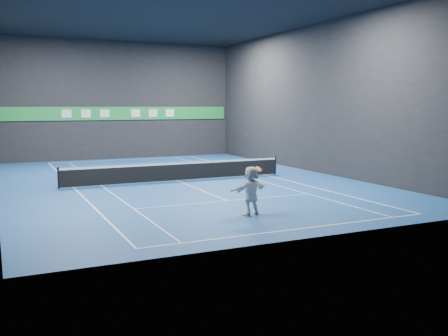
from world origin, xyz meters
name	(u,v)px	position (x,y,z in m)	size (l,w,h in m)	color
ground	(177,181)	(0.00, 0.00, 0.00)	(26.00, 26.00, 0.00)	#19488D
ceiling	(175,11)	(0.00, 0.00, 9.00)	(26.00, 26.00, 0.00)	black
wall_back	(120,100)	(0.00, 13.00, 4.50)	(18.00, 0.10, 9.00)	black
wall_front	(321,91)	(0.00, -13.00, 4.50)	(18.00, 0.10, 9.00)	black
wall_right	(316,99)	(9.00, 0.00, 4.50)	(0.10, 26.00, 9.00)	black
baseline_near	(298,229)	(0.00, -11.89, 0.00)	(10.98, 0.08, 0.01)	white
baseline_far	(125,160)	(0.00, 11.89, 0.00)	(10.98, 0.08, 0.01)	white
sideline_doubles_left	(74,188)	(-5.49, 0.00, 0.00)	(0.08, 23.78, 0.01)	white
sideline_doubles_right	(265,175)	(5.49, 0.00, 0.00)	(0.08, 23.78, 0.01)	white
sideline_singles_left	(101,186)	(-4.11, 0.00, 0.00)	(0.06, 23.78, 0.01)	white
sideline_singles_right	(244,176)	(4.11, 0.00, 0.00)	(0.06, 23.78, 0.01)	white
service_line_near	(227,201)	(0.00, -6.40, 0.00)	(8.23, 0.06, 0.01)	white
service_line_far	(145,168)	(0.00, 6.40, 0.00)	(8.23, 0.06, 0.01)	white
center_service_line	(177,181)	(0.00, 0.00, 0.00)	(0.06, 12.80, 0.01)	white
player	(251,191)	(-0.39, -9.27, 0.92)	(1.70, 0.54, 1.83)	silver
tennis_ball	(246,135)	(-0.63, -9.31, 3.02)	(0.07, 0.07, 0.07)	#ACCF22
tennis_net	(177,171)	(0.00, 0.00, 0.54)	(12.50, 0.10, 1.07)	black
sponsor_banner	(120,113)	(0.00, 12.93, 3.50)	(17.64, 0.11, 1.00)	green
tennis_racket	(258,170)	(-0.05, -9.22, 1.67)	(0.43, 0.34, 0.54)	red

